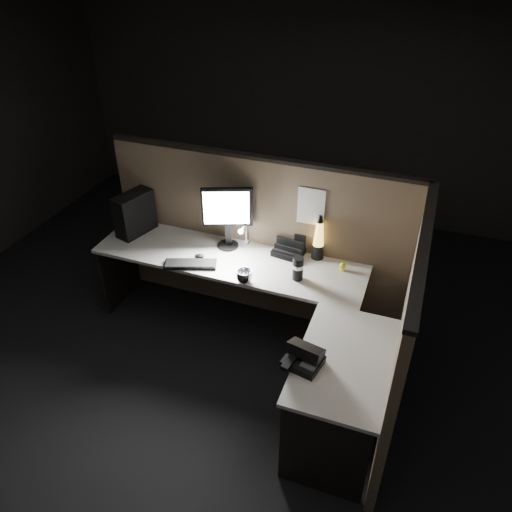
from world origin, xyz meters
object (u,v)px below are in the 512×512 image
(monitor, at_px, (227,212))
(lava_lamp, at_px, (319,241))
(desk_phone, at_px, (303,357))
(keyboard, at_px, (190,264))
(pc_tower, at_px, (135,214))

(monitor, relative_size, lava_lamp, 1.38)
(desk_phone, bearing_deg, keyboard, 159.76)
(keyboard, xyz_separation_m, lava_lamp, (0.95, 0.47, 0.15))
(pc_tower, relative_size, lava_lamp, 0.96)
(keyboard, distance_m, lava_lamp, 1.07)
(monitor, distance_m, keyboard, 0.53)
(monitor, bearing_deg, keyboard, -136.10)
(desk_phone, bearing_deg, monitor, 143.39)
(keyboard, bearing_deg, lava_lamp, 6.39)
(pc_tower, relative_size, keyboard, 0.90)
(pc_tower, height_order, desk_phone, pc_tower)
(monitor, distance_m, desk_phone, 1.51)
(lava_lamp, bearing_deg, desk_phone, -79.92)
(monitor, xyz_separation_m, desk_phone, (0.98, -1.11, -0.28))
(pc_tower, bearing_deg, lava_lamp, 22.03)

